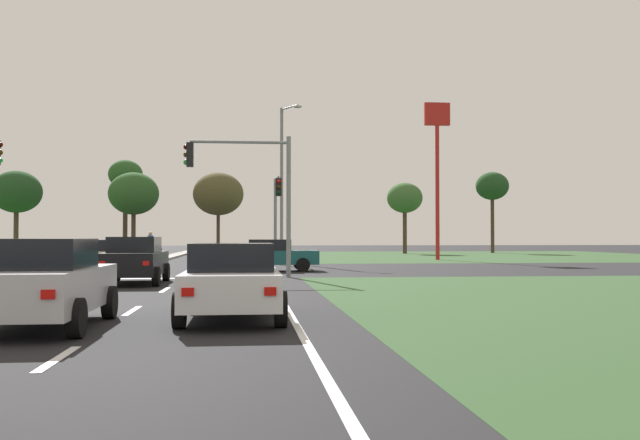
% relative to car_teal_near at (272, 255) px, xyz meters
% --- Properties ---
extents(ground_plane, '(200.00, 200.00, 0.00)m').
position_rel_car_teal_near_xyz_m(ground_plane, '(-7.12, 1.44, -0.76)').
color(ground_plane, black).
extents(grass_verge_far_right, '(35.00, 35.00, 0.01)m').
position_rel_car_teal_near_xyz_m(grass_verge_far_right, '(18.38, 25.94, -0.76)').
color(grass_verge_far_right, '#2D4C28').
rests_on(grass_verge_far_right, ground).
extents(median_island_far, '(1.20, 36.00, 0.14)m').
position_rel_car_teal_near_xyz_m(median_island_far, '(-7.12, 26.44, -0.69)').
color(median_island_far, gray).
rests_on(median_island_far, ground).
extents(lane_dash_near, '(0.14, 2.00, 0.01)m').
position_rel_car_teal_near_xyz_m(lane_dash_near, '(-3.62, -23.53, -0.76)').
color(lane_dash_near, silver).
rests_on(lane_dash_near, ground).
extents(lane_dash_second, '(0.14, 2.00, 0.01)m').
position_rel_car_teal_near_xyz_m(lane_dash_second, '(-3.62, -17.53, -0.76)').
color(lane_dash_second, silver).
rests_on(lane_dash_second, ground).
extents(lane_dash_third, '(0.14, 2.00, 0.01)m').
position_rel_car_teal_near_xyz_m(lane_dash_third, '(-3.62, -11.53, -0.76)').
color(lane_dash_third, silver).
rests_on(lane_dash_third, ground).
extents(lane_dash_fourth, '(0.14, 2.00, 0.01)m').
position_rel_car_teal_near_xyz_m(lane_dash_fourth, '(-3.62, -5.53, -0.76)').
color(lane_dash_fourth, silver).
rests_on(lane_dash_fourth, ground).
extents(lane_dash_fifth, '(0.14, 2.00, 0.01)m').
position_rel_car_teal_near_xyz_m(lane_dash_fifth, '(-3.62, 0.47, -0.76)').
color(lane_dash_fifth, silver).
rests_on(lane_dash_fifth, ground).
extents(edge_line_right, '(0.14, 24.00, 0.01)m').
position_rel_car_teal_near_xyz_m(edge_line_right, '(-0.27, -16.56, -0.76)').
color(edge_line_right, silver).
rests_on(edge_line_right, ground).
extents(stop_bar_near, '(6.40, 0.50, 0.01)m').
position_rel_car_teal_near_xyz_m(stop_bar_near, '(-3.32, -5.56, -0.76)').
color(stop_bar_near, silver).
rests_on(stop_bar_near, ground).
extents(crosswalk_bar_fourth, '(0.70, 2.80, 0.01)m').
position_rel_car_teal_near_xyz_m(crosswalk_bar_fourth, '(-10.07, -3.76, -0.76)').
color(crosswalk_bar_fourth, silver).
rests_on(crosswalk_bar_fourth, ground).
extents(crosswalk_bar_fifth, '(0.70, 2.80, 0.01)m').
position_rel_car_teal_near_xyz_m(crosswalk_bar_fifth, '(-8.92, -3.76, -0.76)').
color(crosswalk_bar_fifth, silver).
rests_on(crosswalk_bar_fifth, ground).
extents(crosswalk_bar_sixth, '(0.70, 2.80, 0.01)m').
position_rel_car_teal_near_xyz_m(crosswalk_bar_sixth, '(-7.77, -3.76, -0.76)').
color(crosswalk_bar_sixth, silver).
rests_on(crosswalk_bar_sixth, ground).
extents(crosswalk_bar_seventh, '(0.70, 2.80, 0.01)m').
position_rel_car_teal_near_xyz_m(crosswalk_bar_seventh, '(-6.62, -3.76, -0.76)').
color(crosswalk_bar_seventh, silver).
rests_on(crosswalk_bar_seventh, ground).
extents(car_teal_near, '(4.26, 2.06, 1.48)m').
position_rel_car_teal_near_xyz_m(car_teal_near, '(0.00, 0.00, 0.00)').
color(car_teal_near, '#19565B').
rests_on(car_teal_near, ground).
extents(car_silver_second, '(2.07, 4.25, 1.57)m').
position_rel_car_teal_near_xyz_m(car_silver_second, '(-4.76, -20.33, 0.04)').
color(car_silver_second, '#B7B7BC').
rests_on(car_silver_second, ground).
extents(car_red_third, '(2.04, 4.52, 1.50)m').
position_rel_car_teal_near_xyz_m(car_red_third, '(-9.53, 27.42, 0.01)').
color(car_red_third, '#A31919').
rests_on(car_red_third, ground).
extents(car_beige_fourth, '(4.42, 2.02, 1.47)m').
position_rel_car_teal_near_xyz_m(car_beige_fourth, '(-7.90, 0.26, -0.01)').
color(car_beige_fourth, '#BCAD8E').
rests_on(car_beige_fourth, ground).
extents(car_black_fifth, '(1.98, 4.46, 1.60)m').
position_rel_car_teal_near_xyz_m(car_black_fifth, '(-4.97, -8.49, 0.06)').
color(car_black_fifth, black).
rests_on(car_black_fifth, ground).
extents(car_grey_seventh, '(2.01, 4.48, 1.47)m').
position_rel_car_teal_near_xyz_m(car_grey_seventh, '(-9.55, 19.13, -0.00)').
color(car_grey_seventh, slate).
rests_on(car_grey_seventh, ground).
extents(car_white_eighth, '(1.98, 4.57, 1.47)m').
position_rel_car_teal_near_xyz_m(car_white_eighth, '(-1.45, -19.20, -0.00)').
color(car_white_eighth, silver).
rests_on(car_white_eighth, ground).
extents(traffic_signal_near_right, '(4.23, 0.32, 5.60)m').
position_rel_car_teal_near_xyz_m(traffic_signal_near_right, '(-1.03, -5.16, 3.07)').
color(traffic_signal_near_right, gray).
rests_on(traffic_signal_near_right, ground).
extents(traffic_signal_far_right, '(0.32, 4.44, 5.00)m').
position_rel_car_teal_near_xyz_m(traffic_signal_far_right, '(0.48, 6.36, 2.70)').
color(traffic_signal_far_right, gray).
rests_on(traffic_signal_far_right, ground).
extents(street_lamp_third, '(1.27, 1.94, 9.78)m').
position_rel_car_teal_near_xyz_m(street_lamp_third, '(1.08, 11.17, 4.67)').
color(street_lamp_third, gray).
rests_on(street_lamp_third, ground).
extents(pedestrian_at_median, '(0.34, 0.34, 1.78)m').
position_rel_car_teal_near_xyz_m(pedestrian_at_median, '(-7.02, 10.63, 0.46)').
color(pedestrian_at_median, '#232833').
rests_on(pedestrian_at_median, median_island_far).
extents(fastfood_pole_sign, '(1.80, 0.40, 11.05)m').
position_rel_car_teal_near_xyz_m(fastfood_pole_sign, '(12.12, 15.12, 7.33)').
color(fastfood_pole_sign, red).
rests_on(fastfood_pole_sign, ground).
extents(treeline_second, '(4.66, 4.66, 7.84)m').
position_rel_car_teal_near_xyz_m(treeline_second, '(-22.75, 35.54, 5.06)').
color(treeline_second, '#423323').
rests_on(treeline_second, ground).
extents(treeline_third, '(3.30, 3.30, 9.15)m').
position_rel_car_teal_near_xyz_m(treeline_third, '(-13.02, 37.23, 6.80)').
color(treeline_third, '#423323').
rests_on(treeline_third, ground).
extents(treeline_fourth, '(4.60, 4.60, 7.57)m').
position_rel_car_teal_near_xyz_m(treeline_fourth, '(-11.59, 33.18, 4.82)').
color(treeline_fourth, '#423323').
rests_on(treeline_fourth, ground).
extents(treeline_fifth, '(4.75, 4.75, 7.68)m').
position_rel_car_teal_near_xyz_m(treeline_fifth, '(-3.87, 33.80, 4.89)').
color(treeline_fifth, '#423323').
rests_on(treeline_fifth, ground).
extents(treeline_sixth, '(3.44, 3.44, 6.85)m').
position_rel_car_teal_near_xyz_m(treeline_sixth, '(14.00, 33.65, 4.56)').
color(treeline_sixth, '#423323').
rests_on(treeline_sixth, ground).
extents(treeline_seventh, '(3.31, 3.31, 8.15)m').
position_rel_car_teal_near_xyz_m(treeline_seventh, '(23.44, 35.60, 5.90)').
color(treeline_seventh, '#423323').
rests_on(treeline_seventh, ground).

